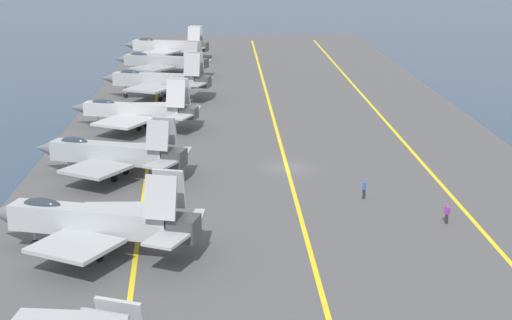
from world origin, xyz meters
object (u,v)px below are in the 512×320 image
parked_jet_third (93,220)px  crew_purple_vest (447,213)px  crew_blue_vest (364,188)px  parked_jet_sixth (157,80)px  parked_jet_seventh (162,61)px  parked_jet_fifth (136,110)px  parked_jet_fourth (111,153)px  parked_jet_eighth (167,46)px

parked_jet_third → crew_purple_vest: (4.94, -26.71, -1.56)m
crew_purple_vest → crew_blue_vest: crew_blue_vest is taller
parked_jet_third → crew_blue_vest: 24.10m
parked_jet_sixth → crew_purple_vest: parked_jet_sixth is taller
parked_jet_seventh → parked_jet_fifth: bearing=179.5°
parked_jet_fifth → parked_jet_sixth: bearing=-3.4°
crew_purple_vest → parked_jet_fourth: bearing=64.3°
parked_jet_fourth → crew_purple_vest: size_ratio=9.24×
parked_jet_fourth → parked_jet_seventh: size_ratio=0.93×
parked_jet_fifth → parked_jet_seventh: bearing=-0.5°
parked_jet_sixth → parked_jet_eighth: 37.88m
parked_jet_fourth → parked_jet_seventh: 55.57m
parked_jet_fourth → parked_jet_fifth: 19.59m
parked_jet_fourth → parked_jet_eighth: size_ratio=0.93×
parked_jet_sixth → parked_jet_eighth: size_ratio=0.97×
parked_jet_fourth → parked_jet_sixth: parked_jet_sixth is taller
crew_blue_vest → parked_jet_third: bearing=117.9°
parked_jet_third → parked_jet_fifth: 38.01m
parked_jet_sixth → crew_purple_vest: size_ratio=9.65×
parked_jet_fifth → parked_jet_eighth: parked_jet_eighth is taller
crew_blue_vest → parked_jet_fifth: bearing=39.9°
parked_jet_third → parked_jet_eighth: size_ratio=0.98×
parked_jet_eighth → crew_blue_vest: size_ratio=9.49×
parked_jet_sixth → parked_jet_seventh: size_ratio=0.97×
parked_jet_third → parked_jet_seventh: (73.98, 0.79, 0.01)m
parked_jet_seventh → parked_jet_third: bearing=-179.4°
parked_jet_third → parked_jet_fourth: parked_jet_third is taller
parked_jet_sixth → crew_blue_vest: (-44.26, -21.29, -1.76)m
parked_jet_eighth → parked_jet_third: bearing=-179.2°
parked_jet_sixth → crew_blue_vest: size_ratio=9.25×
parked_jet_third → parked_jet_fifth: parked_jet_third is taller
parked_jet_seventh → parked_jet_eighth: size_ratio=1.00×
parked_jet_fifth → parked_jet_eighth: bearing=0.3°
parked_jet_fifth → crew_blue_vest: 34.87m
parked_jet_fourth → crew_purple_vest: (-13.46, -28.03, -1.45)m
parked_jet_third → parked_jet_eighth: 93.38m
parked_jet_third → parked_jet_fifth: size_ratio=1.01×
parked_jet_third → crew_purple_vest: parked_jet_third is taller
parked_jet_fourth → parked_jet_fifth: parked_jet_fifth is taller
parked_jet_fifth → parked_jet_seventh: size_ratio=0.97×
parked_jet_fifth → parked_jet_seventh: (35.98, -0.30, 0.29)m
parked_jet_seventh → crew_purple_vest: bearing=-158.3°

